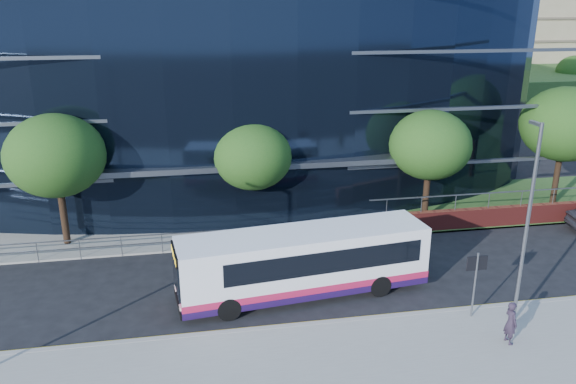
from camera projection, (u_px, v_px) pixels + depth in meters
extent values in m
plane|color=black|center=(352.00, 309.00, 23.47)|extent=(200.00, 200.00, 0.00)
cube|color=gray|center=(394.00, 383.00, 18.79)|extent=(80.00, 8.00, 0.15)
cube|color=gray|center=(359.00, 320.00, 22.51)|extent=(80.00, 0.25, 0.16)
cube|color=gold|center=(358.00, 319.00, 22.72)|extent=(80.00, 0.08, 0.01)
cube|color=gold|center=(357.00, 317.00, 22.86)|extent=(80.00, 0.08, 0.01)
cube|color=gray|center=(200.00, 221.00, 32.71)|extent=(50.00, 8.00, 0.10)
cube|color=black|center=(216.00, 60.00, 42.60)|extent=(38.00, 16.00, 16.00)
cube|color=#595E66|center=(235.00, 167.00, 30.47)|extent=(22.00, 1.20, 0.30)
cube|color=slate|center=(161.00, 234.00, 28.33)|extent=(24.00, 0.05, 0.05)
cube|color=slate|center=(162.00, 242.00, 28.48)|extent=(24.00, 0.05, 0.05)
cylinder|color=slate|center=(162.00, 243.00, 28.49)|extent=(0.04, 0.04, 1.10)
cube|color=#2D511E|center=(458.00, 76.00, 80.31)|extent=(60.00, 42.00, 4.00)
cylinder|color=slate|center=(475.00, 285.00, 22.23)|extent=(0.08, 0.08, 2.80)
cube|color=black|center=(477.00, 263.00, 21.94)|extent=(0.85, 0.06, 0.60)
cylinder|color=black|center=(64.00, 215.00, 29.18)|extent=(0.36, 0.36, 3.30)
ellipsoid|color=#124112|center=(56.00, 156.00, 28.14)|extent=(4.95, 4.95, 4.21)
cylinder|color=black|center=(254.00, 205.00, 31.37)|extent=(0.36, 0.36, 2.86)
ellipsoid|color=#124112|center=(253.00, 156.00, 30.47)|extent=(4.29, 4.29, 3.65)
cylinder|color=black|center=(426.00, 195.00, 32.52)|extent=(0.36, 0.36, 3.08)
ellipsoid|color=#124112|center=(430.00, 145.00, 31.55)|extent=(4.62, 4.62, 3.93)
cylinder|color=black|center=(556.00, 179.00, 34.87)|extent=(0.36, 0.36, 3.52)
ellipsoid|color=#124112|center=(565.00, 124.00, 33.76)|extent=(5.28, 5.28, 4.49)
cylinder|color=black|center=(457.00, 99.00, 64.23)|extent=(0.36, 0.36, 3.08)
ellipsoid|color=#124112|center=(459.00, 73.00, 63.26)|extent=(4.62, 4.62, 3.93)
cylinder|color=black|center=(571.00, 94.00, 68.77)|extent=(0.36, 0.36, 2.86)
ellipsoid|color=#124112|center=(575.00, 71.00, 67.87)|extent=(4.29, 4.29, 3.65)
cylinder|color=slate|center=(527.00, 228.00, 21.08)|extent=(0.14, 0.14, 8.00)
cube|color=slate|center=(536.00, 124.00, 20.14)|extent=(0.15, 0.70, 0.12)
cube|color=white|center=(304.00, 260.00, 24.16)|extent=(11.00, 3.72, 2.60)
cube|color=#231045|center=(303.00, 284.00, 24.53)|extent=(11.03, 3.77, 0.29)
cube|color=#BF1C47|center=(303.00, 278.00, 24.43)|extent=(11.03, 3.77, 0.29)
cube|color=black|center=(317.00, 251.00, 24.20)|extent=(8.87, 3.51, 0.98)
cube|color=black|center=(176.00, 274.00, 22.62)|extent=(0.33, 2.10, 1.52)
cube|color=black|center=(175.00, 254.00, 22.33)|extent=(0.34, 2.01, 0.39)
cube|color=yellow|center=(173.00, 252.00, 22.54)|extent=(0.17, 1.08, 0.22)
cube|color=black|center=(178.00, 303.00, 23.05)|extent=(0.38, 2.35, 0.24)
cylinder|color=black|center=(229.00, 309.00, 22.56)|extent=(1.01, 0.41, 0.98)
cylinder|color=black|center=(380.00, 286.00, 24.39)|extent=(1.01, 0.41, 0.98)
imported|color=#291F2F|center=(511.00, 322.00, 20.67)|extent=(0.44, 0.64, 1.68)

